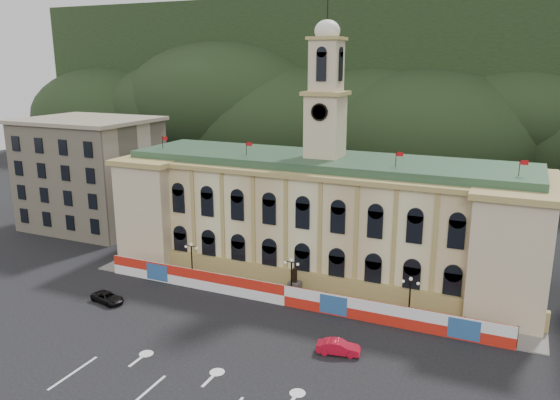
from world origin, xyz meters
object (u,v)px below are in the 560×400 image
at_px(red_sedan, 338,347).
at_px(black_suv, 108,298).
at_px(lamp_center, 291,275).
at_px(statue, 295,287).

xyz_separation_m(red_sedan, black_suv, (-28.64, 0.05, -0.09)).
xyz_separation_m(lamp_center, black_suv, (-19.48, -9.80, -2.46)).
distance_m(lamp_center, red_sedan, 13.66).
bearing_deg(statue, black_suv, -150.98).
distance_m(red_sedan, black_suv, 28.64).
height_order(lamp_center, black_suv, lamp_center).
bearing_deg(statue, red_sedan, -49.85).
bearing_deg(red_sedan, statue, 27.98).
bearing_deg(red_sedan, lamp_center, 30.72).
bearing_deg(black_suv, red_sedan, -78.78).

